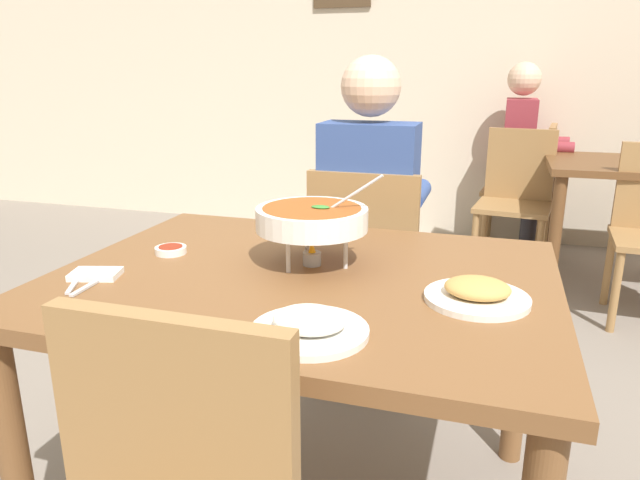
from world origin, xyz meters
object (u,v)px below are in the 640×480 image
Objects in this scene: dining_table_main at (303,309)px; chair_diner_main at (367,266)px; chair_bg_right at (516,192)px; curry_bowl at (313,219)px; dining_table_far at (636,185)px; patron_bg_left at (524,147)px; diner_main at (370,206)px; sauce_dish at (171,250)px; appetizer_plate at (477,293)px; rice_plate at (310,326)px; chair_bg_left at (531,182)px.

chair_diner_main is (-0.00, 0.79, -0.14)m from dining_table_main.
chair_bg_right is (0.59, 1.68, 0.00)m from chair_diner_main.
dining_table_main is 2.54m from chair_bg_right.
curry_bowl is (0.00, -0.71, 0.36)m from chair_diner_main.
dining_table_far is at bearing 62.27° from dining_table_main.
patron_bg_left is at bearing 77.55° from curry_bowl.
chair_diner_main reaches higher than dining_table_far.
diner_main is 14.56× the size of sauce_dish.
chair_diner_main is at bearing -90.00° from diner_main.
dining_table_main is 0.24m from curry_bowl.
chair_bg_right is (-0.65, 0.11, -0.10)m from dining_table_far.
diner_main is (0.00, 0.03, 0.24)m from chair_diner_main.
chair_bg_right reaches higher than sauce_dish.
chair_diner_main is 2.21m from patron_bg_left.
chair_diner_main is 0.24m from diner_main.
patron_bg_left is (1.05, 2.84, -0.01)m from sauce_dish.
appetizer_plate is at bearing -63.33° from diner_main.
chair_diner_main reaches higher than sauce_dish.
rice_plate is 3.29m from chair_bg_left.
appetizer_plate is 0.18× the size of patron_bg_left.
curry_bowl is 2.89m from patron_bg_left.
appetizer_plate is at bearing -93.33° from chair_bg_right.
chair_diner_main is 2.01m from dining_table_far.
chair_bg_right is at bearing 67.28° from sauce_dish.
patron_bg_left is (0.50, 3.23, -0.02)m from rice_plate.
dining_table_main is at bearing -117.73° from dining_table_far.
patron_bg_left is (0.63, 2.07, 0.00)m from diner_main.
dining_table_far is (1.24, 1.55, -0.13)m from diner_main.
appetizer_plate is 0.87m from sauce_dish.
chair_bg_right is at bearing 80.70° from rice_plate.
curry_bowl is at bearing -89.66° from diner_main.
patron_bg_left is at bearing 139.44° from dining_table_far.
dining_table_main is 0.44m from sauce_dish.
diner_main is at bearing 116.67° from appetizer_plate.
appetizer_plate is at bearing -7.78° from dining_table_main.
patron_bg_left reaches higher than sauce_dish.
chair_diner_main is 0.69× the size of diner_main.
chair_bg_left is (0.57, 3.23, -0.26)m from rice_plate.
rice_plate is at bearing -69.22° from dining_table_main.
rice_plate is (0.13, -1.13, 0.26)m from chair_diner_main.
chair_bg_left is 0.25m from patron_bg_left.
diner_main is at bearing 90.34° from curry_bowl.
diner_main is at bearing -106.80° from patron_bg_left.
diner_main is (0.00, 0.82, 0.10)m from dining_table_main.
chair_diner_main is at bearing -108.24° from chair_bg_left.
curry_bowl is 1.39× the size of appetizer_plate.
appetizer_plate is (0.44, -0.06, 0.12)m from dining_table_main.
sauce_dish reaches higher than dining_table_far.
dining_table_main is at bearing 172.22° from appetizer_plate.
sauce_dish is 2.63m from chair_bg_right.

